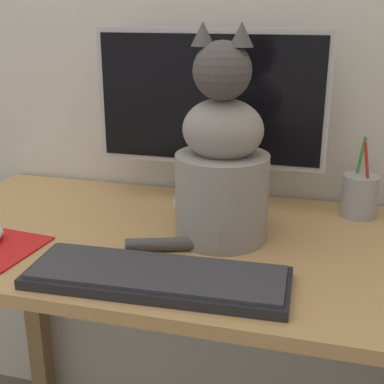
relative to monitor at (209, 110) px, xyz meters
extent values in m
cube|color=tan|center=(0.03, -0.20, -0.24)|extent=(1.22, 0.59, 0.02)
cube|color=olive|center=(-0.54, 0.06, -0.60)|extent=(0.05, 0.05, 0.69)
cylinder|color=#B2B2B7|center=(0.00, 0.00, -0.22)|extent=(0.17, 0.17, 0.01)
cylinder|color=#B2B2B7|center=(0.00, 0.00, -0.17)|extent=(0.04, 0.04, 0.09)
cube|color=#B2B2B7|center=(0.00, 0.00, 0.02)|extent=(0.53, 0.02, 0.30)
cube|color=black|center=(0.00, -0.01, 0.02)|extent=(0.50, 0.00, 0.28)
cube|color=black|center=(0.00, -0.39, -0.22)|extent=(0.46, 0.17, 0.02)
cube|color=#333338|center=(0.00, -0.39, -0.21)|extent=(0.44, 0.15, 0.01)
cylinder|color=gray|center=(0.07, -0.18, -0.14)|extent=(0.19, 0.19, 0.18)
ellipsoid|color=gray|center=(0.07, -0.18, 0.00)|extent=(0.16, 0.14, 0.12)
sphere|color=#474242|center=(0.07, -0.19, 0.11)|extent=(0.11, 0.11, 0.11)
cone|color=#474242|center=(0.03, -0.19, 0.17)|extent=(0.04, 0.04, 0.04)
cone|color=#474242|center=(0.10, -0.19, 0.17)|extent=(0.04, 0.04, 0.04)
cylinder|color=#474242|center=(0.02, -0.25, -0.21)|extent=(0.24, 0.10, 0.03)
cylinder|color=#99999E|center=(0.34, 0.02, -0.18)|extent=(0.08, 0.08, 0.10)
cylinder|color=red|center=(0.35, 0.00, -0.12)|extent=(0.03, 0.02, 0.14)
cylinder|color=green|center=(0.33, 0.04, -0.12)|extent=(0.02, 0.01, 0.14)
camera|label=1|loc=(0.27, -1.16, 0.22)|focal=50.00mm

